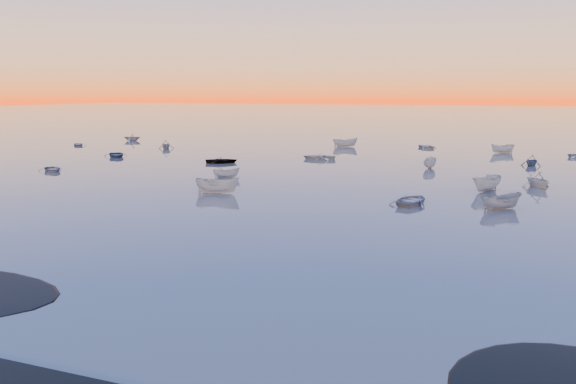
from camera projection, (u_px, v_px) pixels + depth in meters
The scene contains 5 objects.
ground at pixel (399, 138), 116.20m from camera, with size 600.00×600.00×0.00m, color #6C605A.
moored_fleet at pixel (338, 166), 72.87m from camera, with size 124.00×58.00×1.20m, color beige, non-canonical shape.
boat_near_left at pixel (52, 171), 68.10m from camera, with size 3.80×1.58×0.95m, color slate.
boat_near_center at pixel (501, 209), 46.08m from camera, with size 3.85×1.63×1.33m, color slate.
boat_near_right at pixel (537, 187), 56.77m from camera, with size 3.58×1.61×1.25m, color beige.
Camera 1 is at (19.22, -17.02, 9.52)m, focal length 35.00 mm.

